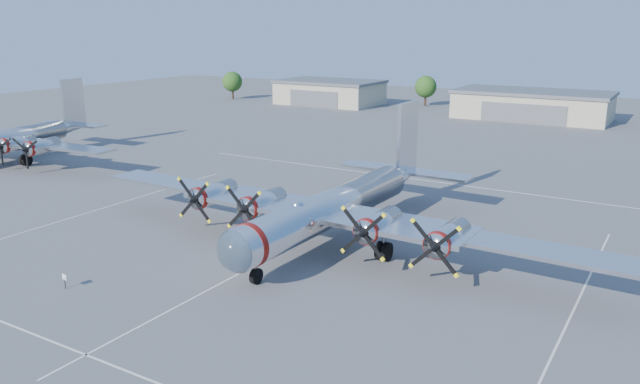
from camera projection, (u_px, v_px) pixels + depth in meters
The scene contains 9 objects.
ground at pixel (302, 240), 52.46m from camera, with size 260.00×260.00×0.00m, color #5A5A5D.
parking_lines at pixel (290, 246), 51.01m from camera, with size 60.00×50.08×0.01m.
hangar_west at pixel (330, 92), 141.97m from camera, with size 22.60×14.60×5.40m.
hangar_center at pixel (532, 105), 119.55m from camera, with size 28.60×14.60×5.40m.
tree_far_west at pixel (232, 82), 150.76m from camera, with size 4.80×4.80×6.64m.
tree_west at pixel (426, 87), 138.26m from camera, with size 4.80×4.80×6.64m.
main_bomber_b29 at pixel (336, 240), 52.52m from camera, with size 46.32×31.68×10.24m, color silver, non-canonical shape.
bomber_west at pixel (14, 160), 83.52m from camera, with size 37.70×26.70×9.96m, color silver, non-canonical shape.
info_placard at pixel (65, 279), 42.70m from camera, with size 0.54×0.12×1.04m.
Camera 1 is at (26.90, -41.70, 17.56)m, focal length 35.00 mm.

